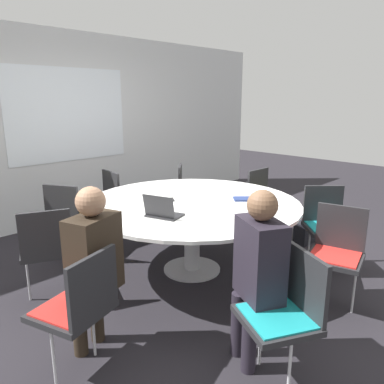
{
  "coord_description": "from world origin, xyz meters",
  "views": [
    {
      "loc": [
        -2.61,
        -2.59,
        1.79
      ],
      "look_at": [
        0.0,
        0.0,
        0.86
      ],
      "focal_mm": 35.0,
      "sensor_mm": 36.0,
      "label": 1
    }
  ],
  "objects_px": {
    "laptop": "(162,211)",
    "spiral_notebook": "(244,199)",
    "chair_1": "(286,307)",
    "chair_6": "(120,196)",
    "chair_2": "(337,248)",
    "chair_0": "(79,303)",
    "coffee_cup": "(160,204)",
    "chair_5": "(189,190)",
    "handbag": "(306,232)",
    "cell_phone": "(170,200)",
    "person_0": "(93,258)",
    "chair_8": "(46,245)",
    "chair_3": "(326,220)",
    "chair_7": "(69,213)",
    "chair_4": "(265,197)",
    "person_1": "(257,265)"
  },
  "relations": [
    {
      "from": "laptop",
      "to": "spiral_notebook",
      "type": "distance_m",
      "value": 0.99
    },
    {
      "from": "chair_1",
      "to": "laptop",
      "type": "distance_m",
      "value": 1.41
    },
    {
      "from": "chair_6",
      "to": "chair_2",
      "type": "bearing_deg",
      "value": 12.85
    },
    {
      "from": "chair_0",
      "to": "chair_2",
      "type": "height_order",
      "value": "same"
    },
    {
      "from": "coffee_cup",
      "to": "chair_6",
      "type": "bearing_deg",
      "value": 70.56
    },
    {
      "from": "chair_5",
      "to": "spiral_notebook",
      "type": "bearing_deg",
      "value": 24.25
    },
    {
      "from": "chair_5",
      "to": "handbag",
      "type": "relative_size",
      "value": 2.44
    },
    {
      "from": "chair_0",
      "to": "spiral_notebook",
      "type": "xyz_separation_m",
      "value": [
        2.04,
        0.26,
        0.24
      ]
    },
    {
      "from": "chair_1",
      "to": "spiral_notebook",
      "type": "distance_m",
      "value": 1.7
    },
    {
      "from": "chair_6",
      "to": "cell_phone",
      "type": "bearing_deg",
      "value": -3.24
    },
    {
      "from": "chair_5",
      "to": "person_0",
      "type": "xyz_separation_m",
      "value": [
        -2.39,
        -1.47,
        0.19
      ]
    },
    {
      "from": "laptop",
      "to": "cell_phone",
      "type": "relative_size",
      "value": 2.3
    },
    {
      "from": "chair_2",
      "to": "chair_1",
      "type": "bearing_deg",
      "value": 85.79
    },
    {
      "from": "handbag",
      "to": "chair_8",
      "type": "bearing_deg",
      "value": 161.91
    },
    {
      "from": "chair_3",
      "to": "person_0",
      "type": "relative_size",
      "value": 0.71
    },
    {
      "from": "chair_1",
      "to": "chair_5",
      "type": "height_order",
      "value": "same"
    },
    {
      "from": "laptop",
      "to": "handbag",
      "type": "distance_m",
      "value": 2.26
    },
    {
      "from": "chair_6",
      "to": "cell_phone",
      "type": "relative_size",
      "value": 5.65
    },
    {
      "from": "chair_0",
      "to": "chair_6",
      "type": "xyz_separation_m",
      "value": [
        1.7,
        2.01,
        0.0
      ]
    },
    {
      "from": "coffee_cup",
      "to": "spiral_notebook",
      "type": "bearing_deg",
      "value": -24.05
    },
    {
      "from": "chair_8",
      "to": "spiral_notebook",
      "type": "xyz_separation_m",
      "value": [
        1.76,
        -0.82,
        0.24
      ]
    },
    {
      "from": "chair_8",
      "to": "laptop",
      "type": "xyz_separation_m",
      "value": [
        0.78,
        -0.66,
        0.28
      ]
    },
    {
      "from": "chair_2",
      "to": "chair_8",
      "type": "relative_size",
      "value": 1.0
    },
    {
      "from": "chair_2",
      "to": "coffee_cup",
      "type": "relative_size",
      "value": 9.76
    },
    {
      "from": "chair_5",
      "to": "cell_phone",
      "type": "bearing_deg",
      "value": -6.62
    },
    {
      "from": "chair_7",
      "to": "laptop",
      "type": "xyz_separation_m",
      "value": [
        0.18,
        -1.39,
        0.28
      ]
    },
    {
      "from": "laptop",
      "to": "chair_5",
      "type": "bearing_deg",
      "value": -69.86
    },
    {
      "from": "laptop",
      "to": "chair_4",
      "type": "bearing_deg",
      "value": -101.23
    },
    {
      "from": "chair_2",
      "to": "chair_4",
      "type": "xyz_separation_m",
      "value": [
        1.01,
        1.41,
        0.0
      ]
    },
    {
      "from": "chair_2",
      "to": "chair_6",
      "type": "bearing_deg",
      "value": -7.39
    },
    {
      "from": "chair_2",
      "to": "chair_4",
      "type": "height_order",
      "value": "same"
    },
    {
      "from": "chair_2",
      "to": "chair_5",
      "type": "height_order",
      "value": "same"
    },
    {
      "from": "chair_8",
      "to": "person_1",
      "type": "distance_m",
      "value": 1.9
    },
    {
      "from": "chair_6",
      "to": "coffee_cup",
      "type": "distance_m",
      "value": 1.5
    },
    {
      "from": "chair_8",
      "to": "laptop",
      "type": "height_order",
      "value": "laptop"
    },
    {
      "from": "laptop",
      "to": "person_0",
      "type": "bearing_deg",
      "value": 89.0
    },
    {
      "from": "person_1",
      "to": "handbag",
      "type": "relative_size",
      "value": 3.41
    },
    {
      "from": "chair_0",
      "to": "cell_phone",
      "type": "distance_m",
      "value": 1.71
    },
    {
      "from": "chair_3",
      "to": "chair_6",
      "type": "distance_m",
      "value": 2.56
    },
    {
      "from": "chair_7",
      "to": "coffee_cup",
      "type": "bearing_deg",
      "value": -12.56
    },
    {
      "from": "chair_4",
      "to": "coffee_cup",
      "type": "height_order",
      "value": "chair_4"
    },
    {
      "from": "chair_8",
      "to": "coffee_cup",
      "type": "relative_size",
      "value": 9.76
    },
    {
      "from": "chair_1",
      "to": "chair_7",
      "type": "bearing_deg",
      "value": 27.64
    },
    {
      "from": "chair_0",
      "to": "chair_7",
      "type": "bearing_deg",
      "value": 46.16
    },
    {
      "from": "chair_7",
      "to": "cell_phone",
      "type": "height_order",
      "value": "chair_7"
    },
    {
      "from": "coffee_cup",
      "to": "chair_2",
      "type": "bearing_deg",
      "value": -60.04
    },
    {
      "from": "chair_3",
      "to": "cell_phone",
      "type": "height_order",
      "value": "chair_3"
    },
    {
      "from": "chair_2",
      "to": "chair_8",
      "type": "xyz_separation_m",
      "value": [
        -1.74,
        1.84,
        0.0
      ]
    },
    {
      "from": "chair_3",
      "to": "chair_1",
      "type": "bearing_deg",
      "value": 63.51
    },
    {
      "from": "chair_2",
      "to": "handbag",
      "type": "height_order",
      "value": "chair_2"
    }
  ]
}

